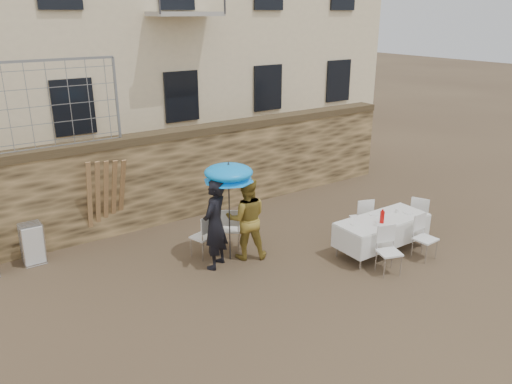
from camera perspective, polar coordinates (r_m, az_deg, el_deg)
ground at (r=9.13m, az=5.85°, el=-12.74°), size 80.00×80.00×0.00m
stone_wall at (r=12.52m, az=-8.76°, el=1.97°), size 13.00×0.50×2.20m
chain_link_fence at (r=11.15m, az=-23.48°, el=8.96°), size 3.20×0.06×1.80m
man_suit at (r=9.95m, az=-4.72°, el=-3.68°), size 0.82×0.75×1.87m
woman_dress at (r=10.33m, az=-1.10°, el=-3.03°), size 1.07×0.98×1.76m
umbrella at (r=9.90m, az=-3.15°, el=1.90°), size 1.02×1.02×1.97m
couple_chair_left at (r=10.58m, az=-6.14°, el=-4.95°), size 0.60×0.60×0.96m
couple_chair_right at (r=10.89m, az=-2.89°, el=-4.10°), size 0.67×0.67×0.96m
banquet_table at (r=10.96m, az=14.27°, el=-3.15°), size 2.10×0.85×0.78m
soda_bottle at (r=10.66m, az=14.22°, el=-2.79°), size 0.09×0.09×0.26m
table_chair_front_left at (r=10.20m, az=15.00°, el=-6.56°), size 0.61×0.61×0.96m
table_chair_front_right at (r=11.00m, az=18.81°, el=-4.98°), size 0.51×0.51×0.96m
table_chair_back at (r=11.68m, az=11.93°, el=-2.82°), size 0.61×0.61×0.96m
table_chair_side at (r=12.13m, az=18.26°, el=-2.56°), size 0.64×0.64×0.96m
chair_stack_right at (r=11.34m, az=-24.35°, el=-5.07°), size 0.46×0.47×0.92m
wood_planks at (r=11.52m, az=-17.04°, el=-0.84°), size 0.70×0.20×2.00m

